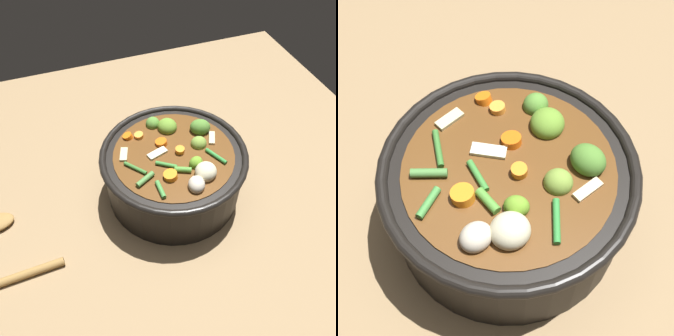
% 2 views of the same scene
% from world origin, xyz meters
% --- Properties ---
extents(ground_plane, '(1.10, 1.10, 0.00)m').
position_xyz_m(ground_plane, '(0.00, 0.00, 0.00)').
color(ground_plane, '#8C704C').
extents(cooking_pot, '(0.29, 0.29, 0.14)m').
position_xyz_m(cooking_pot, '(-0.00, -0.00, 0.06)').
color(cooking_pot, black).
rests_on(cooking_pot, ground_plane).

